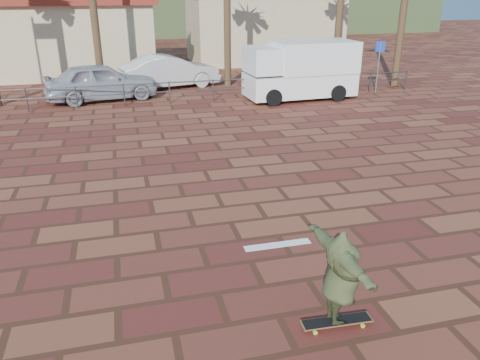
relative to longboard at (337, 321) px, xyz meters
The scene contains 12 objects.
ground 3.87m from the longboard, 101.80° to the left, with size 120.00×120.00×0.00m, color brown.
paint_stripe 2.59m from the longboard, 92.01° to the left, with size 1.40×0.22×0.01m, color white.
guardrail 15.82m from the longboard, 92.87° to the left, with size 24.06×0.06×1.00m.
building_west 26.76m from the longboard, 104.75° to the left, with size 12.60×7.60×4.50m.
building_east 28.81m from the longboard, 75.46° to the left, with size 10.60×6.60×5.00m.
hill_front 53.87m from the longboard, 90.84° to the left, with size 70.00×18.00×6.00m, color #384C28.
longboard is the anchor object (origin of this frame).
skateboarder 0.80m from the longboard, 104.04° to the left, with size 1.92×0.52×1.57m, color #3C4324.
campervan 16.23m from the longboard, 70.93° to the left, with size 5.17×2.44×2.62m.
car_silver 17.73m from the longboard, 102.22° to the left, with size 2.03×5.04×1.72m, color #AEB0B5.
car_white 19.52m from the longboard, 90.97° to the left, with size 1.77×5.08×1.67m, color silver.
street_sign 18.53m from the longboard, 58.82° to the left, with size 0.50×0.07×2.48m.
Camera 1 is at (-2.11, -9.09, 4.88)m, focal length 35.00 mm.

